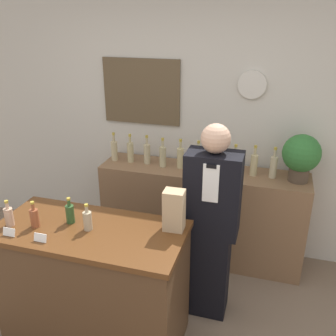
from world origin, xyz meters
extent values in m
cube|color=beige|center=(0.00, 2.00, 1.35)|extent=(5.20, 0.06, 2.70)
cube|color=brown|center=(-0.47, 1.96, 1.62)|extent=(0.79, 0.02, 0.64)
cylinder|color=beige|center=(0.60, 1.95, 1.74)|extent=(0.26, 0.03, 0.26)
cube|color=brown|center=(0.22, 1.71, 0.48)|extent=(1.98, 0.45, 0.95)
cube|color=#4C331E|center=(-0.32, 0.46, 0.46)|extent=(1.30, 0.61, 0.92)
cube|color=#542F15|center=(-0.32, 0.46, 0.94)|extent=(1.33, 0.64, 0.04)
cylinder|color=#9E6B38|center=(-0.89, 0.21, 0.34)|extent=(0.07, 0.07, 0.26)
cylinder|color=brown|center=(-0.51, 0.21, 0.34)|extent=(0.07, 0.07, 0.26)
cylinder|color=tan|center=(-0.13, 0.21, 0.34)|extent=(0.07, 0.07, 0.26)
cube|color=black|center=(0.45, 0.98, 0.38)|extent=(0.31, 0.25, 0.76)
cube|color=black|center=(0.45, 0.98, 1.09)|extent=(0.41, 0.25, 0.66)
cube|color=white|center=(0.45, 0.85, 1.23)|extent=(0.12, 0.01, 0.29)
cube|color=black|center=(0.45, 0.85, 1.36)|extent=(0.07, 0.01, 0.03)
sphere|color=tan|center=(0.45, 0.98, 1.52)|extent=(0.21, 0.21, 0.21)
cylinder|color=#4C3D2D|center=(1.08, 1.72, 1.01)|extent=(0.17, 0.17, 0.12)
sphere|color=#2D6B2D|center=(1.08, 1.72, 1.22)|extent=(0.33, 0.33, 0.33)
cube|color=tan|center=(0.24, 0.62, 1.10)|extent=(0.14, 0.12, 0.29)
cube|color=white|center=(-0.79, 0.23, 0.99)|extent=(0.09, 0.02, 0.06)
cube|color=white|center=(-0.55, 0.23, 0.99)|extent=(0.09, 0.02, 0.06)
cylinder|color=tan|center=(-0.87, 0.34, 1.02)|extent=(0.06, 0.06, 0.13)
cylinder|color=tan|center=(-0.87, 0.34, 1.11)|extent=(0.02, 0.02, 0.05)
cylinder|color=#B29933|center=(-0.87, 0.34, 1.15)|extent=(0.03, 0.03, 0.02)
cylinder|color=brown|center=(-0.69, 0.38, 1.02)|extent=(0.06, 0.06, 0.13)
cylinder|color=brown|center=(-0.69, 0.38, 1.11)|extent=(0.02, 0.02, 0.05)
cylinder|color=#B29933|center=(-0.69, 0.38, 1.15)|extent=(0.03, 0.03, 0.02)
cylinder|color=#2D4F26|center=(-0.48, 0.50, 1.02)|extent=(0.06, 0.06, 0.13)
cylinder|color=#2D4F26|center=(-0.48, 0.50, 1.11)|extent=(0.02, 0.02, 0.05)
cylinder|color=#B29933|center=(-0.48, 0.50, 1.15)|extent=(0.03, 0.03, 0.02)
cylinder|color=tan|center=(-0.32, 0.45, 1.02)|extent=(0.06, 0.06, 0.13)
cylinder|color=tan|center=(-0.32, 0.45, 1.11)|extent=(0.02, 0.02, 0.05)
cylinder|color=#B29933|center=(-0.32, 0.45, 1.15)|extent=(0.03, 0.03, 0.02)
cylinder|color=tan|center=(-0.69, 1.72, 1.05)|extent=(0.06, 0.06, 0.20)
cylinder|color=tan|center=(-0.69, 1.72, 1.19)|extent=(0.02, 0.02, 0.07)
cylinder|color=#B29933|center=(-0.69, 1.72, 1.23)|extent=(0.03, 0.03, 0.02)
cylinder|color=tan|center=(-0.52, 1.72, 1.05)|extent=(0.06, 0.06, 0.20)
cylinder|color=tan|center=(-0.52, 1.72, 1.19)|extent=(0.02, 0.02, 0.07)
cylinder|color=#B29933|center=(-0.52, 1.72, 1.23)|extent=(0.03, 0.03, 0.02)
cylinder|color=tan|center=(-0.34, 1.73, 1.05)|extent=(0.06, 0.06, 0.20)
cylinder|color=tan|center=(-0.34, 1.73, 1.19)|extent=(0.02, 0.02, 0.07)
cylinder|color=#B29933|center=(-0.34, 1.73, 1.23)|extent=(0.03, 0.03, 0.02)
cylinder|color=tan|center=(-0.17, 1.70, 1.05)|extent=(0.06, 0.06, 0.20)
cylinder|color=tan|center=(-0.17, 1.70, 1.19)|extent=(0.02, 0.02, 0.07)
cylinder|color=#B29933|center=(-0.17, 1.70, 1.23)|extent=(0.03, 0.03, 0.02)
cylinder|color=tan|center=(0.00, 1.71, 1.05)|extent=(0.06, 0.06, 0.20)
cylinder|color=tan|center=(0.00, 1.71, 1.19)|extent=(0.02, 0.02, 0.07)
cylinder|color=#B29933|center=(0.00, 1.71, 1.23)|extent=(0.03, 0.03, 0.02)
cylinder|color=tan|center=(0.17, 1.72, 1.05)|extent=(0.06, 0.06, 0.20)
cylinder|color=tan|center=(0.17, 1.72, 1.19)|extent=(0.02, 0.02, 0.07)
cylinder|color=#B29933|center=(0.17, 1.72, 1.23)|extent=(0.03, 0.03, 0.02)
cylinder|color=tan|center=(0.34, 1.73, 1.05)|extent=(0.06, 0.06, 0.20)
cylinder|color=tan|center=(0.34, 1.73, 1.19)|extent=(0.02, 0.02, 0.07)
cylinder|color=#B29933|center=(0.34, 1.73, 1.23)|extent=(0.03, 0.03, 0.02)
cylinder|color=tan|center=(0.52, 1.71, 1.05)|extent=(0.06, 0.06, 0.20)
cylinder|color=tan|center=(0.52, 1.71, 1.19)|extent=(0.02, 0.02, 0.07)
cylinder|color=#B29933|center=(0.52, 1.71, 1.23)|extent=(0.03, 0.03, 0.02)
cylinder|color=tan|center=(0.69, 1.73, 1.05)|extent=(0.06, 0.06, 0.20)
cylinder|color=tan|center=(0.69, 1.73, 1.19)|extent=(0.02, 0.02, 0.07)
cylinder|color=#B29933|center=(0.69, 1.73, 1.23)|extent=(0.03, 0.03, 0.02)
cylinder|color=tan|center=(0.86, 1.73, 1.05)|extent=(0.06, 0.06, 0.20)
cylinder|color=tan|center=(0.86, 1.73, 1.19)|extent=(0.02, 0.02, 0.07)
cylinder|color=#B29933|center=(0.86, 1.73, 1.23)|extent=(0.03, 0.03, 0.02)
camera|label=1|loc=(0.83, -1.52, 2.34)|focal=40.00mm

